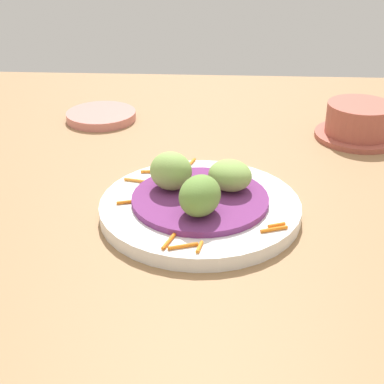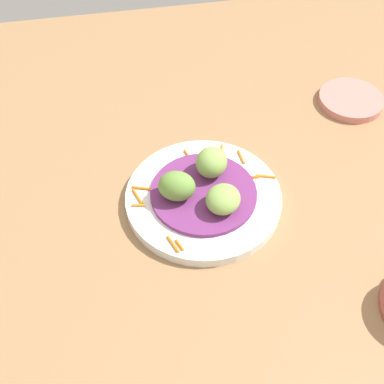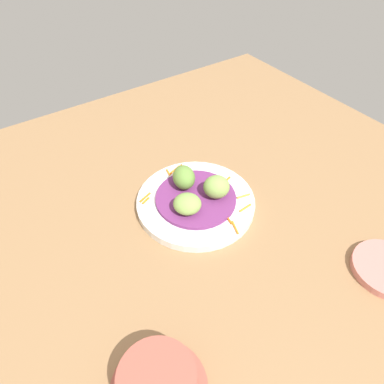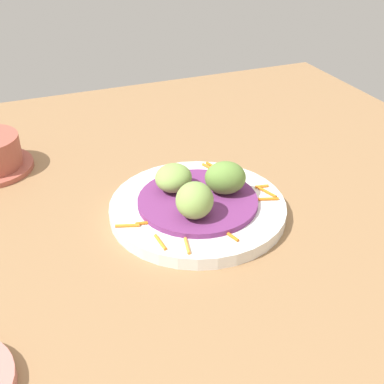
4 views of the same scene
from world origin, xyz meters
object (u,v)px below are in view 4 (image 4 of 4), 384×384
(guac_scoop_left, at_px, (174,178))
(guac_scoop_center, at_px, (195,200))
(guac_scoop_right, at_px, (225,178))
(main_plate, at_px, (198,208))

(guac_scoop_left, bearing_deg, guac_scoop_center, -88.17)
(guac_scoop_center, distance_m, guac_scoop_right, 0.07)
(guac_scoop_left, height_order, guac_scoop_right, guac_scoop_right)
(guac_scoop_right, bearing_deg, guac_scoop_center, -148.17)
(main_plate, distance_m, guac_scoop_right, 0.06)
(guac_scoop_right, bearing_deg, main_plate, -178.17)
(main_plate, relative_size, guac_scoop_right, 4.30)
(main_plate, xyz_separation_m, guac_scoop_left, (-0.02, 0.03, 0.03))
(main_plate, relative_size, guac_scoop_left, 4.44)
(main_plate, bearing_deg, guac_scoop_center, -118.17)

